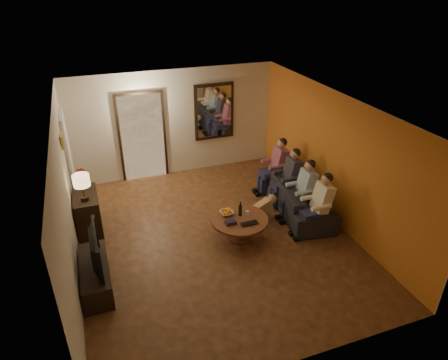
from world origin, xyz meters
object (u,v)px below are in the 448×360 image
object	(u,v)px
sofa	(299,196)
laptop	(250,225)
person_a	(319,207)
wine_bottle	(240,208)
coffee_table	(239,228)
person_b	(303,192)
tv_stand	(96,275)
dog	(262,208)
person_c	(289,179)
bowl	(227,213)
person_d	(276,168)
dresser	(88,213)
tv	(91,250)

from	to	relation	value
sofa	laptop	world-z (taller)	sofa
sofa	person_a	world-z (taller)	person_a
wine_bottle	coffee_table	bearing A→B (deg)	-116.57
person_b	tv_stand	bearing A→B (deg)	-170.81
person_b	dog	size ratio (longest dim) A/B	2.14
person_c	person_b	bearing A→B (deg)	-90.00
coffee_table	laptop	world-z (taller)	laptop
person_b	bowl	world-z (taller)	person_b
person_a	person_d	bearing A→B (deg)	90.00
laptop	wine_bottle	bearing A→B (deg)	95.51
coffee_table	dresser	bearing A→B (deg)	155.39
dog	bowl	bearing A→B (deg)	-168.65
sofa	person_c	bearing A→B (deg)	27.17
sofa	dog	bearing A→B (deg)	105.52
dresser	person_d	size ratio (longest dim) A/B	0.77
laptop	dog	bearing A→B (deg)	49.60
tv_stand	bowl	distance (m)	2.60
tv_stand	wine_bottle	distance (m)	2.81
bowl	laptop	size ratio (longest dim) A/B	0.79
person_d	laptop	bearing A→B (deg)	-128.58
tv_stand	person_b	distance (m)	4.24
tv	person_a	distance (m)	4.17
person_b	person_c	xyz separation A→B (m)	(0.00, 0.60, 0.00)
laptop	coffee_table	bearing A→B (deg)	107.67
coffee_table	tv	bearing A→B (deg)	-171.01
dresser	dog	world-z (taller)	dresser
person_d	person_a	bearing A→B (deg)	-90.00
sofa	person_a	size ratio (longest dim) A/B	1.87
person_a	dog	distance (m)	1.18
person_c	person_d	xyz separation A→B (m)	(0.00, 0.60, 0.00)
dog	laptop	world-z (taller)	dog
person_c	wine_bottle	size ratio (longest dim) A/B	3.87
person_d	dog	bearing A→B (deg)	-128.70
person_b	coffee_table	distance (m)	1.55
person_b	dog	bearing A→B (deg)	166.62
tv_stand	dog	bearing A→B (deg)	14.46
person_a	coffee_table	xyz separation A→B (m)	(-1.48, 0.35, -0.38)
sofa	person_b	size ratio (longest dim) A/B	1.87
tv_stand	person_a	distance (m)	4.18
bowl	wine_bottle	world-z (taller)	wine_bottle
person_c	person_d	distance (m)	0.60
dog	tv	bearing A→B (deg)	-168.72
tv_stand	bowl	bearing A→B (deg)	14.43
sofa	person_a	bearing A→B (deg)	-177.60
tv	coffee_table	size ratio (longest dim) A/B	0.97
person_d	dog	distance (m)	1.33
sofa	tv_stand	bearing A→B (deg)	111.60
tv_stand	person_a	bearing A→B (deg)	1.01
tv_stand	person_a	size ratio (longest dim) A/B	1.08
tv	person_a	size ratio (longest dim) A/B	0.88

